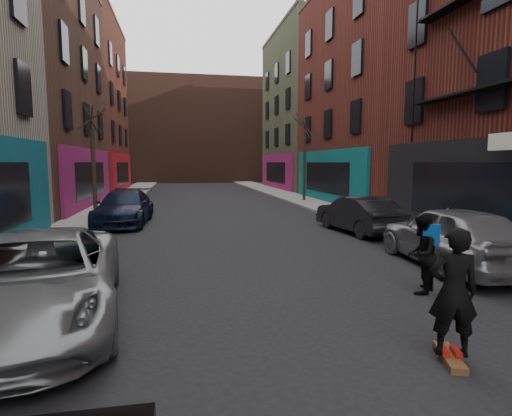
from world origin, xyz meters
name	(u,v)px	position (x,y,z in m)	size (l,w,h in m)	color
sidewalk_left	(126,196)	(-6.25, 30.00, 0.07)	(2.50, 84.00, 0.13)	gray
sidewalk_right	(282,194)	(6.25, 30.00, 0.07)	(2.50, 84.00, 0.13)	gray
buildings_right	(494,57)	(13.50, 16.00, 8.00)	(12.00, 56.00, 16.00)	#49281F
building_far	(193,132)	(0.00, 56.00, 7.00)	(40.00, 10.00, 14.00)	#47281E
tree_left_far	(93,148)	(-6.20, 18.00, 3.38)	(2.00, 2.00, 6.50)	black
tree_right_far	(305,150)	(6.20, 24.00, 3.53)	(2.00, 2.00, 6.80)	black
parked_left_far	(37,280)	(-4.60, 4.84, 0.76)	(2.53, 5.49, 1.53)	gray
parked_left_end	(124,207)	(-4.60, 15.92, 0.74)	(2.07, 5.10, 1.48)	black
parked_right_far	(452,236)	(4.60, 6.76, 0.82)	(1.94, 4.81, 1.64)	gray
parked_right_end	(358,214)	(4.52, 12.04, 0.71)	(1.50, 4.30, 1.42)	black
skateboard	(449,357)	(1.32, 2.41, 0.05)	(0.22, 0.80, 0.10)	brown
skateboarder	(453,292)	(1.32, 2.41, 0.98)	(0.64, 0.42, 1.75)	black
pedestrian	(421,254)	(2.62, 5.08, 0.82)	(1.00, 0.99, 1.63)	black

